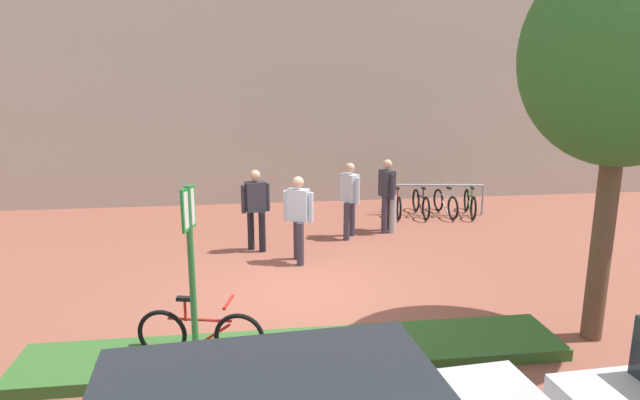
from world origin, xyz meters
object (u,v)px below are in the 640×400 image
object	(u,v)px
person_suited_navy	(256,205)
parking_sign_post	(191,250)
bike_rack_cluster	(433,202)
person_suited_dark	(387,191)
bollard_steel	(393,214)
tree_sidewalk	(624,57)
bike_at_sign	(201,334)
person_shirt_blue	(350,195)
person_shirt_white	(298,214)

from	to	relation	value
person_suited_navy	parking_sign_post	bearing A→B (deg)	-100.48
bike_rack_cluster	person_suited_dark	xyz separation A→B (m)	(-1.62, -1.36, 0.64)
bike_rack_cluster	bollard_steel	world-z (taller)	bollard_steel
tree_sidewalk	person_suited_dark	world-z (taller)	tree_sidewalk
person_suited_dark	person_suited_navy	distance (m)	3.21
tree_sidewalk	bike_at_sign	size ratio (longest dim) A/B	3.19
bike_rack_cluster	tree_sidewalk	bearing A→B (deg)	-90.70
bike_rack_cluster	person_shirt_blue	size ratio (longest dim) A/B	1.53
person_shirt_blue	person_suited_dark	bearing A→B (deg)	21.84
parking_sign_post	person_shirt_white	distance (m)	4.12
bike_at_sign	person_shirt_blue	bearing A→B (deg)	60.39
bollard_steel	person_suited_navy	bearing A→B (deg)	-163.59
person_suited_dark	person_shirt_blue	bearing A→B (deg)	-158.16
person_shirt_white	person_suited_dark	size ratio (longest dim) A/B	1.00
person_shirt_white	person_shirt_blue	world-z (taller)	same
tree_sidewalk	person_suited_dark	bearing A→B (deg)	105.40
tree_sidewalk	bike_rack_cluster	bearing A→B (deg)	89.30
bike_rack_cluster	bollard_steel	xyz separation A→B (m)	(-1.48, -1.45, 0.10)
person_suited_dark	person_shirt_blue	distance (m)	1.02
bike_rack_cluster	person_shirt_white	bearing A→B (deg)	-139.96
parking_sign_post	person_suited_dark	world-z (taller)	parking_sign_post
bike_rack_cluster	person_suited_dark	bearing A→B (deg)	-139.95
bike_at_sign	person_shirt_blue	distance (m)	5.90
parking_sign_post	person_shirt_blue	bearing A→B (deg)	60.65
person_suited_dark	tree_sidewalk	bearing A→B (deg)	-74.60
person_suited_dark	person_shirt_blue	xyz separation A→B (m)	(-0.95, -0.38, 0.00)
bollard_steel	person_shirt_blue	size ratio (longest dim) A/B	0.52
bollard_steel	person_suited_dark	xyz separation A→B (m)	(-0.14, 0.09, 0.53)
person_shirt_blue	person_suited_navy	distance (m)	2.20
person_shirt_blue	bike_at_sign	bearing A→B (deg)	-119.61
parking_sign_post	person_shirt_white	world-z (taller)	parking_sign_post
bike_rack_cluster	person_suited_navy	size ratio (longest dim) A/B	1.53
bike_at_sign	tree_sidewalk	bearing A→B (deg)	-1.10
bike_rack_cluster	person_shirt_white	xyz separation A→B (m)	(-3.86, -3.25, 0.64)
person_shirt_blue	person_suited_navy	bearing A→B (deg)	-162.81
tree_sidewalk	person_suited_dark	distance (m)	6.44
bike_rack_cluster	person_shirt_blue	xyz separation A→B (m)	(-2.57, -1.74, 0.64)
bollard_steel	person_shirt_white	bearing A→B (deg)	-143.02
tree_sidewalk	person_shirt_blue	distance (m)	6.42
person_suited_navy	bike_rack_cluster	bearing A→B (deg)	27.13
person_shirt_white	person_suited_dark	world-z (taller)	same
bike_at_sign	bollard_steel	distance (m)	6.70
bike_rack_cluster	bollard_steel	bearing A→B (deg)	-135.56
person_shirt_blue	bollard_steel	bearing A→B (deg)	14.89
tree_sidewalk	bike_at_sign	world-z (taller)	tree_sidewalk
parking_sign_post	bike_rack_cluster	world-z (taller)	parking_sign_post
bike_rack_cluster	person_shirt_white	distance (m)	5.08
parking_sign_post	person_shirt_blue	distance (m)	6.04
parking_sign_post	bike_at_sign	size ratio (longest dim) A/B	1.41
bike_at_sign	person_shirt_white	distance (m)	3.99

